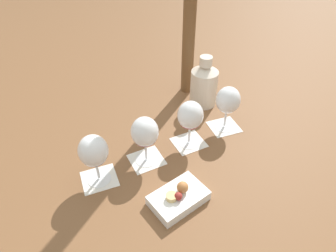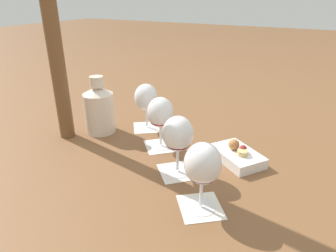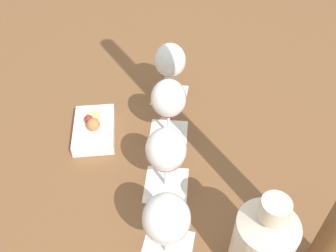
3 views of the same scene
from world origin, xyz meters
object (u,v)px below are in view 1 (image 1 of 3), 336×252
at_px(wine_glass_2, 145,134).
at_px(snack_dish, 179,197).
at_px(wine_glass_3, 94,153).
at_px(wine_glass_1, 190,117).
at_px(ceramic_vase, 204,84).
at_px(wine_glass_0, 228,102).

height_order(wine_glass_2, snack_dish, wine_glass_2).
bearing_deg(wine_glass_3, snack_dish, 87.95).
xyz_separation_m(wine_glass_2, snack_dish, (0.12, 0.14, -0.09)).
distance_m(wine_glass_1, wine_glass_2, 0.16).
xyz_separation_m(wine_glass_2, wine_glass_3, (0.11, -0.11, -0.00)).
bearing_deg(ceramic_vase, wine_glass_2, -16.20).
height_order(ceramic_vase, snack_dish, ceramic_vase).
relative_size(wine_glass_0, snack_dish, 0.89).
distance_m(wine_glass_2, wine_glass_3, 0.16).
relative_size(wine_glass_1, wine_glass_2, 1.00).
bearing_deg(wine_glass_1, wine_glass_2, -43.01).
bearing_deg(wine_glass_1, wine_glass_3, -42.90).
distance_m(wine_glass_0, wine_glass_1, 0.15).
relative_size(wine_glass_3, ceramic_vase, 0.81).
xyz_separation_m(wine_glass_0, ceramic_vase, (-0.12, -0.11, -0.02)).
bearing_deg(ceramic_vase, wine_glass_0, 40.21).
xyz_separation_m(wine_glass_0, wine_glass_3, (0.35, -0.31, -0.00)).
relative_size(wine_glass_1, ceramic_vase, 0.81).
distance_m(wine_glass_0, wine_glass_3, 0.47).
bearing_deg(snack_dish, wine_glass_2, -131.73).
height_order(wine_glass_0, ceramic_vase, ceramic_vase).
distance_m(wine_glass_2, snack_dish, 0.21).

